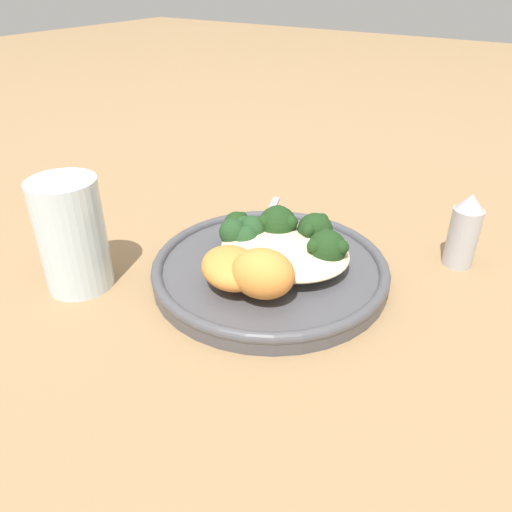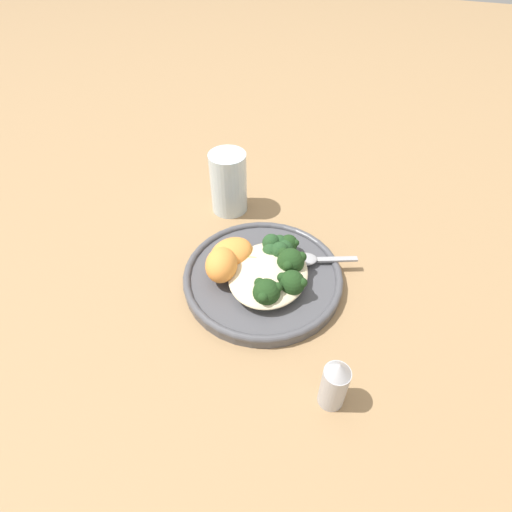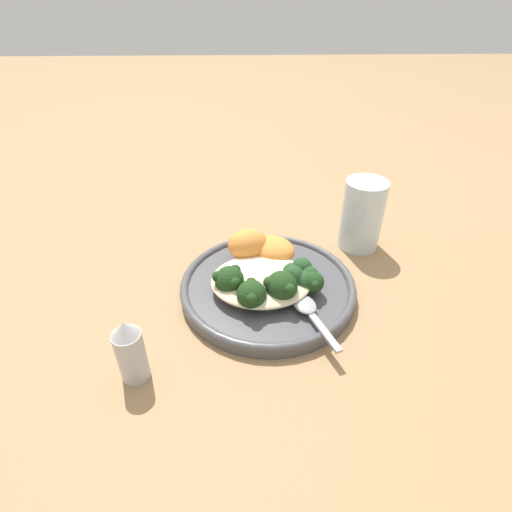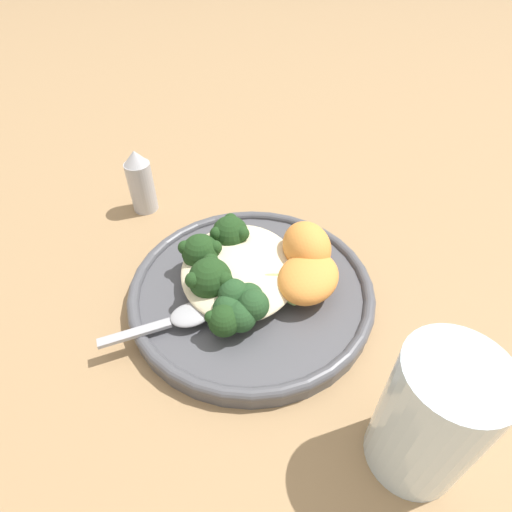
# 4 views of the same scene
# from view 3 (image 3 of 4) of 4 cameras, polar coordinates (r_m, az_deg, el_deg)

# --- Properties ---
(ground_plane) EXTENTS (4.00, 4.00, 0.00)m
(ground_plane) POSITION_cam_3_polar(r_m,az_deg,el_deg) (0.59, 2.49, -4.13)
(ground_plane) COLOR #9E7A51
(plate) EXTENTS (0.25, 0.25, 0.02)m
(plate) POSITION_cam_3_polar(r_m,az_deg,el_deg) (0.57, 1.69, -4.34)
(plate) COLOR #4C4C51
(plate) RESTS_ON ground_plane
(quinoa_mound) EXTENTS (0.14, 0.12, 0.02)m
(quinoa_mound) POSITION_cam_3_polar(r_m,az_deg,el_deg) (0.55, 0.77, -3.46)
(quinoa_mound) COLOR beige
(quinoa_mound) RESTS_ON plate
(broccoli_stalk_0) EXTENTS (0.12, 0.09, 0.04)m
(broccoli_stalk_0) POSITION_cam_3_polar(r_m,az_deg,el_deg) (0.54, -2.74, -3.19)
(broccoli_stalk_0) COLOR #8EB25B
(broccoli_stalk_0) RESTS_ON plate
(broccoli_stalk_1) EXTENTS (0.07, 0.11, 0.04)m
(broccoli_stalk_1) POSITION_cam_3_polar(r_m,az_deg,el_deg) (0.52, -0.15, -4.96)
(broccoli_stalk_1) COLOR #8EB25B
(broccoli_stalk_1) RESTS_ON plate
(broccoli_stalk_2) EXTENTS (0.05, 0.11, 0.04)m
(broccoli_stalk_2) POSITION_cam_3_polar(r_m,az_deg,el_deg) (0.53, 3.40, -3.77)
(broccoli_stalk_2) COLOR #8EB25B
(broccoli_stalk_2) RESTS_ON plate
(broccoli_stalk_3) EXTENTS (0.10, 0.09, 0.03)m
(broccoli_stalk_3) POSITION_cam_3_polar(r_m,az_deg,el_deg) (0.55, 6.43, -3.14)
(broccoli_stalk_3) COLOR #8EB25B
(broccoli_stalk_3) RESTS_ON plate
(sweet_potato_chunk_0) EXTENTS (0.09, 0.08, 0.03)m
(sweet_potato_chunk_0) POSITION_cam_3_polar(r_m,az_deg,el_deg) (0.60, 2.01, 1.04)
(sweet_potato_chunk_0) COLOR orange
(sweet_potato_chunk_0) RESTS_ON plate
(sweet_potato_chunk_1) EXTENTS (0.07, 0.06, 0.05)m
(sweet_potato_chunk_1) POSITION_cam_3_polar(r_m,az_deg,el_deg) (0.60, -1.18, 1.63)
(sweet_potato_chunk_1) COLOR orange
(sweet_potato_chunk_1) RESTS_ON plate
(kale_tuft) EXTENTS (0.05, 0.05, 0.03)m
(kale_tuft) POSITION_cam_3_polar(r_m,az_deg,el_deg) (0.55, 6.29, -2.67)
(kale_tuft) COLOR #234723
(kale_tuft) RESTS_ON plate
(spoon) EXTENTS (0.05, 0.10, 0.01)m
(spoon) POSITION_cam_3_polar(r_m,az_deg,el_deg) (0.52, 7.45, -7.54)
(spoon) COLOR #A3A3A8
(spoon) RESTS_ON plate
(water_glass) EXTENTS (0.07, 0.07, 0.12)m
(water_glass) POSITION_cam_3_polar(r_m,az_deg,el_deg) (0.67, 14.92, 5.71)
(water_glass) COLOR silver
(water_glass) RESTS_ON ground_plane
(salt_shaker) EXTENTS (0.03, 0.03, 0.08)m
(salt_shaker) POSITION_cam_3_polar(r_m,az_deg,el_deg) (0.47, -17.54, -12.79)
(salt_shaker) COLOR #B2B2B7
(salt_shaker) RESTS_ON ground_plane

